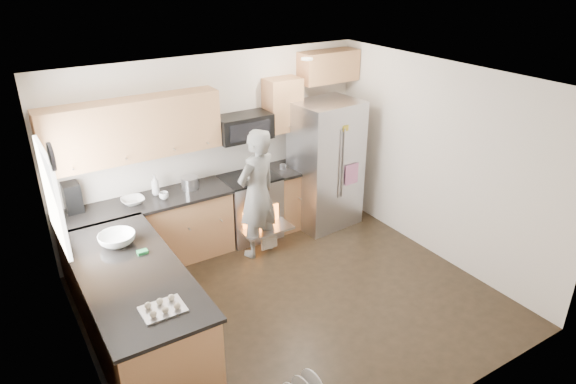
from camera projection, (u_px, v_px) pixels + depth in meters
ground at (293, 302)px, 6.09m from camera, size 4.50×4.50×0.00m
room_shell at (290, 172)px, 5.38m from camera, size 4.54×4.04×2.62m
back_cabinet_run at (184, 187)px, 6.74m from camera, size 4.45×0.64×2.50m
peninsula at (136, 308)px, 5.24m from camera, size 0.96×2.36×1.05m
stove_range at (249, 193)px, 7.27m from camera, size 0.76×0.97×1.79m
refrigerator at (326, 165)px, 7.53m from camera, size 0.98×0.79×1.89m
person at (257, 194)px, 6.74m from camera, size 0.75×0.60×1.78m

